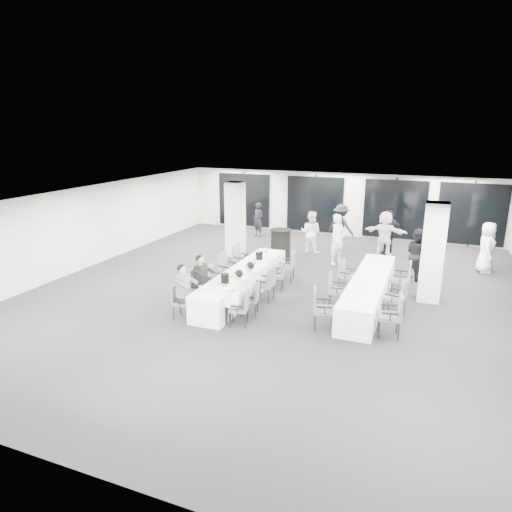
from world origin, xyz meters
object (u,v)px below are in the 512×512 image
(standing_guest_a, at_px, (338,236))
(standing_guest_d, at_px, (389,230))
(chair_side_right_far, at_px, (404,277))
(chair_main_right_second, at_px, (253,297))
(chair_side_left_near, at_px, (321,306))
(chair_side_left_far, at_px, (346,273))
(chair_main_right_mid, at_px, (267,282))
(cocktail_table, at_px, (281,244))
(chair_main_right_near, at_px, (242,306))
(banquet_table_side, at_px, (369,291))
(standing_guest_b, at_px, (311,230))
(chair_main_left_near, at_px, (180,299))
(standing_guest_c, at_px, (341,224))
(ice_bucket_far, at_px, (259,255))
(chair_main_right_far, at_px, (289,264))
(standing_guest_e, at_px, (487,244))
(standing_guest_f, at_px, (385,230))
(chair_side_left_mid, at_px, (335,288))
(ice_bucket_near, at_px, (225,278))
(chair_side_right_mid, at_px, (398,296))
(chair_main_left_mid, at_px, (213,278))
(standing_guest_g, at_px, (258,218))
(standing_guest_h, at_px, (417,251))
(chair_main_left_fourth, at_px, (226,267))
(banquet_table_main, at_px, (243,282))
(chair_main_right_fourth, at_px, (279,273))
(chair_main_left_second, at_px, (197,285))
(chair_side_right_near, at_px, (393,313))

(standing_guest_a, height_order, standing_guest_d, standing_guest_a)
(chair_side_right_far, bearing_deg, chair_main_right_second, 126.20)
(chair_side_left_near, bearing_deg, chair_side_left_far, 164.85)
(chair_main_right_mid, distance_m, chair_side_right_far, 3.96)
(cocktail_table, height_order, chair_main_right_near, cocktail_table)
(banquet_table_side, distance_m, standing_guest_b, 5.40)
(chair_main_right_mid, relative_size, standing_guest_d, 0.51)
(chair_main_right_mid, distance_m, standing_guest_a, 4.52)
(chair_main_left_near, xyz_separation_m, standing_guest_c, (2.34, 8.52, 0.49))
(chair_main_right_near, height_order, chair_main_right_mid, chair_main_right_mid)
(ice_bucket_far, bearing_deg, standing_guest_b, 81.66)
(standing_guest_c, bearing_deg, chair_main_right_far, 103.66)
(chair_main_right_far, bearing_deg, standing_guest_e, -66.44)
(chair_side_left_far, xyz_separation_m, standing_guest_a, (-0.81, 2.55, 0.51))
(standing_guest_d, distance_m, standing_guest_f, 0.22)
(chair_main_right_second, distance_m, chair_side_right_far, 4.55)
(chair_side_left_mid, relative_size, ice_bucket_near, 3.69)
(cocktail_table, distance_m, chair_main_right_second, 5.23)
(chair_side_right_mid, bearing_deg, chair_main_left_mid, 104.96)
(chair_side_right_mid, xyz_separation_m, chair_side_right_far, (0.01, 1.58, 0.03))
(chair_side_right_far, height_order, standing_guest_g, standing_guest_g)
(standing_guest_h, bearing_deg, standing_guest_g, 20.47)
(chair_main_right_far, relative_size, standing_guest_e, 0.50)
(standing_guest_d, xyz_separation_m, ice_bucket_near, (-3.43, -7.27, -0.10))
(chair_main_left_near, relative_size, chair_main_right_mid, 0.90)
(standing_guest_h, xyz_separation_m, ice_bucket_near, (-4.59, -4.61, -0.06))
(standing_guest_f, bearing_deg, standing_guest_a, 57.64)
(chair_main_left_mid, xyz_separation_m, chair_main_left_fourth, (-0.01, 0.89, 0.07))
(banquet_table_main, distance_m, chair_side_right_mid, 4.35)
(cocktail_table, bearing_deg, standing_guest_c, 56.29)
(chair_main_right_fourth, relative_size, standing_guest_e, 0.47)
(chair_side_right_mid, bearing_deg, standing_guest_f, 21.74)
(chair_main_right_far, height_order, standing_guest_a, standing_guest_a)
(chair_main_right_far, xyz_separation_m, chair_side_right_far, (3.52, -0.15, 0.04))
(chair_side_left_near, xyz_separation_m, ice_bucket_near, (-2.67, 0.25, 0.29))
(chair_main_right_fourth, height_order, chair_side_left_near, chair_side_left_near)
(chair_main_left_second, bearing_deg, ice_bucket_near, 82.24)
(chair_side_left_near, distance_m, standing_guest_f, 7.38)
(standing_guest_b, height_order, standing_guest_d, standing_guest_d)
(banquet_table_main, height_order, standing_guest_c, standing_guest_c)
(standing_guest_h, bearing_deg, chair_side_right_mid, 133.78)
(banquet_table_side, relative_size, standing_guest_g, 2.90)
(standing_guest_a, bearing_deg, standing_guest_e, -50.08)
(cocktail_table, xyz_separation_m, chair_main_left_second, (-0.67, -5.07, 0.01))
(chair_side_right_near, height_order, standing_guest_g, standing_guest_g)
(chair_main_left_mid, distance_m, chair_main_right_mid, 1.67)
(chair_main_right_second, xyz_separation_m, chair_side_left_near, (1.85, -0.18, 0.09))
(banquet_table_side, xyz_separation_m, chair_side_left_near, (-0.84, -2.10, 0.21))
(chair_main_left_fourth, xyz_separation_m, standing_guest_g, (-1.47, 6.36, 0.29))
(chair_side_right_mid, height_order, standing_guest_f, standing_guest_f)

